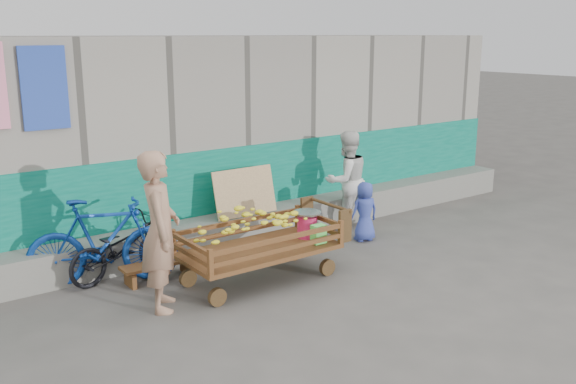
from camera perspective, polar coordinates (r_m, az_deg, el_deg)
ground at (r=7.70m, az=3.31°, el=-9.36°), size 80.00×80.00×0.00m
building_wall at (r=10.63m, az=-10.62°, el=5.18°), size 12.00×3.50×3.00m
banana_cart at (r=7.95m, az=-2.82°, el=-3.81°), size 2.14×0.98×0.91m
bench at (r=8.30m, az=-11.41°, el=-6.52°), size 0.96×0.29×0.24m
vendor_man at (r=7.25m, az=-11.29°, el=-3.44°), size 0.68×0.79×1.82m
woman at (r=10.15m, az=5.22°, el=1.04°), size 0.81×0.66×1.57m
child at (r=9.65m, az=6.82°, el=-1.73°), size 0.49×0.36×0.90m
bicycle_dark at (r=8.44m, az=-14.53°, el=-4.77°), size 1.59×0.83×0.80m
bicycle_blue at (r=8.21m, az=-16.09°, el=-4.27°), size 1.90×1.17×1.10m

